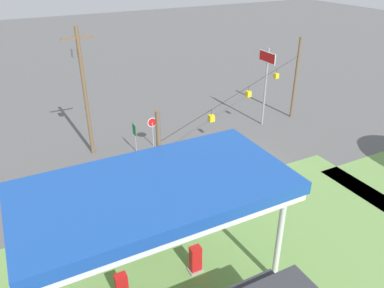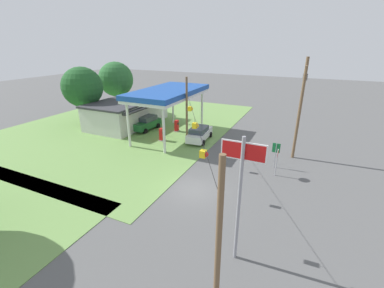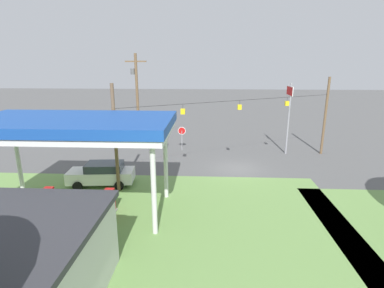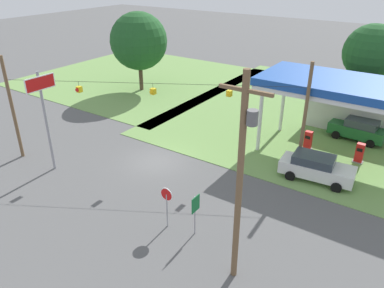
{
  "view_description": "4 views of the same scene",
  "coord_description": "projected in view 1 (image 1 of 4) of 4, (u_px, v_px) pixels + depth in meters",
  "views": [
    {
      "loc": [
        14.98,
        20.32,
        14.36
      ],
      "look_at": [
        4.56,
        0.18,
        2.59
      ],
      "focal_mm": 35.0,
      "sensor_mm": 36.0,
      "label": 1
    },
    {
      "loc": [
        -16.15,
        -7.27,
        10.93
      ],
      "look_at": [
        3.3,
        1.75,
        2.48
      ],
      "focal_mm": 24.0,
      "sensor_mm": 36.0,
      "label": 2
    },
    {
      "loc": [
        2.63,
        24.58,
        8.92
      ],
      "look_at": [
        3.77,
        2.51,
        2.88
      ],
      "focal_mm": 28.0,
      "sensor_mm": 36.0,
      "label": 3
    },
    {
      "loc": [
        15.73,
        -18.49,
        13.27
      ],
      "look_at": [
        2.23,
        1.38,
        1.49
      ],
      "focal_mm": 35.0,
      "sensor_mm": 36.0,
      "label": 4
    }
  ],
  "objects": [
    {
      "name": "gas_station_canopy",
      "position": [
        156.0,
        193.0,
        15.62
      ],
      "size": [
        11.49,
        5.91,
        5.85
      ],
      "color": "silver",
      "rests_on": "ground"
    },
    {
      "name": "utility_pole_main",
      "position": [
        84.0,
        87.0,
        27.28
      ],
      "size": [
        2.2,
        0.44,
        9.82
      ],
      "color": "brown",
      "rests_on": "ground"
    },
    {
      "name": "signal_span_gantry",
      "position": [
        247.0,
        111.0,
        26.86
      ],
      "size": [
        18.06,
        10.24,
        7.61
      ],
      "color": "brown",
      "rests_on": "ground"
    },
    {
      "name": "car_at_pumps_front",
      "position": [
        131.0,
        221.0,
        20.87
      ],
      "size": [
        4.92,
        2.42,
        1.75
      ],
      "rotation": [
        0.0,
        0.0,
        0.09
      ],
      "color": "white",
      "rests_on": "ground"
    },
    {
      "name": "stop_sign_roadside",
      "position": [
        152.0,
        126.0,
        30.08
      ],
      "size": [
        0.8,
        0.08,
        2.5
      ],
      "rotation": [
        0.0,
        0.0,
        3.14
      ],
      "color": "#99999E",
      "rests_on": "ground"
    },
    {
      "name": "route_sign",
      "position": [
        135.0,
        132.0,
        29.21
      ],
      "size": [
        0.1,
        0.7,
        2.4
      ],
      "color": "gray",
      "rests_on": "ground"
    },
    {
      "name": "fuel_pump_near",
      "position": [
        195.0,
        260.0,
        18.52
      ],
      "size": [
        0.71,
        0.56,
        1.53
      ],
      "color": "gray",
      "rests_on": "ground"
    },
    {
      "name": "ground_plane",
      "position": [
        244.0,
        160.0,
        28.74
      ],
      "size": [
        160.0,
        160.0,
        0.0
      ],
      "primitive_type": "plane",
      "color": "#565656"
    },
    {
      "name": "stop_sign_overhead",
      "position": [
        266.0,
        73.0,
        32.46
      ],
      "size": [
        0.22,
        2.16,
        7.03
      ],
      "color": "gray",
      "rests_on": "ground"
    },
    {
      "name": "fuel_pump_far",
      "position": [
        122.0,
        288.0,
        16.98
      ],
      "size": [
        0.71,
        0.56,
        1.53
      ],
      "color": "gray",
      "rests_on": "ground"
    }
  ]
}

